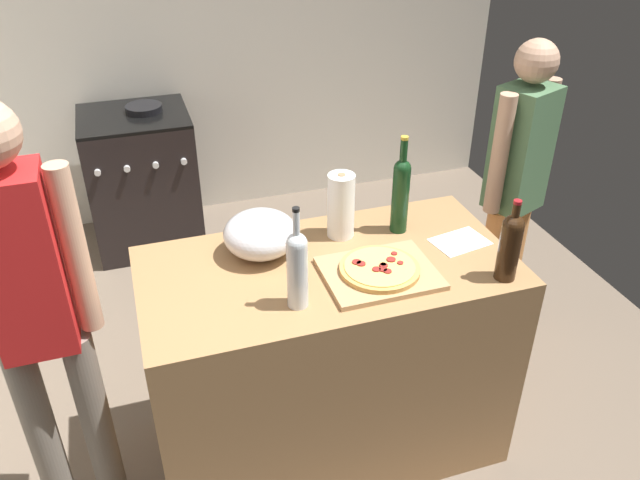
{
  "coord_description": "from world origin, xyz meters",
  "views": [
    {
      "loc": [
        -0.47,
        -1.27,
        2.25
      ],
      "look_at": [
        0.16,
        0.69,
        0.98
      ],
      "focal_mm": 36.1,
      "sensor_mm": 36.0,
      "label": 1
    }
  ],
  "objects_px": {
    "wine_bottle_clear": "(510,244)",
    "person_in_stripes": "(35,309)",
    "pizza": "(380,268)",
    "mixing_bowl": "(261,234)",
    "person_in_red": "(515,182)",
    "paper_towel_roll": "(341,206)",
    "wine_bottle_amber": "(297,266)",
    "wine_bottle_green": "(401,192)",
    "stove": "(143,180)"
  },
  "relations": [
    {
      "from": "person_in_stripes",
      "to": "wine_bottle_green",
      "type": "bearing_deg",
      "value": 7.05
    },
    {
      "from": "person_in_stripes",
      "to": "person_in_red",
      "type": "height_order",
      "value": "person_in_stripes"
    },
    {
      "from": "stove",
      "to": "wine_bottle_clear",
      "type": "bearing_deg",
      "value": -62.6
    },
    {
      "from": "mixing_bowl",
      "to": "wine_bottle_clear",
      "type": "distance_m",
      "value": 0.9
    },
    {
      "from": "mixing_bowl",
      "to": "wine_bottle_clear",
      "type": "relative_size",
      "value": 0.89
    },
    {
      "from": "wine_bottle_green",
      "to": "person_in_red",
      "type": "bearing_deg",
      "value": 20.78
    },
    {
      "from": "wine_bottle_green",
      "to": "pizza",
      "type": "bearing_deg",
      "value": -125.26
    },
    {
      "from": "wine_bottle_green",
      "to": "wine_bottle_clear",
      "type": "bearing_deg",
      "value": -61.62
    },
    {
      "from": "paper_towel_roll",
      "to": "person_in_red",
      "type": "bearing_deg",
      "value": 14.02
    },
    {
      "from": "paper_towel_roll",
      "to": "wine_bottle_amber",
      "type": "bearing_deg",
      "value": -126.82
    },
    {
      "from": "wine_bottle_clear",
      "to": "pizza",
      "type": "bearing_deg",
      "value": 160.68
    },
    {
      "from": "wine_bottle_amber",
      "to": "wine_bottle_green",
      "type": "relative_size",
      "value": 0.93
    },
    {
      "from": "mixing_bowl",
      "to": "stove",
      "type": "xyz_separation_m",
      "value": [
        -0.36,
        1.8,
        -0.57
      ]
    },
    {
      "from": "pizza",
      "to": "stove",
      "type": "distance_m",
      "value": 2.26
    },
    {
      "from": "wine_bottle_clear",
      "to": "person_in_stripes",
      "type": "height_order",
      "value": "person_in_stripes"
    },
    {
      "from": "wine_bottle_amber",
      "to": "wine_bottle_green",
      "type": "distance_m",
      "value": 0.62
    },
    {
      "from": "wine_bottle_amber",
      "to": "pizza",
      "type": "bearing_deg",
      "value": 12.71
    },
    {
      "from": "wine_bottle_green",
      "to": "person_in_stripes",
      "type": "relative_size",
      "value": 0.24
    },
    {
      "from": "mixing_bowl",
      "to": "person_in_stripes",
      "type": "relative_size",
      "value": 0.17
    },
    {
      "from": "wine_bottle_amber",
      "to": "person_in_red",
      "type": "bearing_deg",
      "value": 26.61
    },
    {
      "from": "mixing_bowl",
      "to": "wine_bottle_clear",
      "type": "bearing_deg",
      "value": -28.0
    },
    {
      "from": "wine_bottle_clear",
      "to": "paper_towel_roll",
      "type": "bearing_deg",
      "value": 135.22
    },
    {
      "from": "paper_towel_roll",
      "to": "wine_bottle_clear",
      "type": "xyz_separation_m",
      "value": [
        0.46,
        -0.46,
        0.01
      ]
    },
    {
      "from": "mixing_bowl",
      "to": "wine_bottle_amber",
      "type": "bearing_deg",
      "value": -82.87
    },
    {
      "from": "pizza",
      "to": "wine_bottle_clear",
      "type": "xyz_separation_m",
      "value": [
        0.42,
        -0.15,
        0.11
      ]
    },
    {
      "from": "wine_bottle_clear",
      "to": "wine_bottle_amber",
      "type": "height_order",
      "value": "wine_bottle_amber"
    },
    {
      "from": "wine_bottle_amber",
      "to": "person_in_stripes",
      "type": "xyz_separation_m",
      "value": [
        -0.83,
        0.18,
        -0.11
      ]
    },
    {
      "from": "pizza",
      "to": "wine_bottle_amber",
      "type": "distance_m",
      "value": 0.36
    },
    {
      "from": "pizza",
      "to": "person_in_stripes",
      "type": "distance_m",
      "value": 1.16
    },
    {
      "from": "wine_bottle_clear",
      "to": "person_in_stripes",
      "type": "xyz_separation_m",
      "value": [
        -1.58,
        0.25,
        -0.09
      ]
    },
    {
      "from": "wine_bottle_clear",
      "to": "stove",
      "type": "xyz_separation_m",
      "value": [
        -1.15,
        2.22,
        -0.63
      ]
    },
    {
      "from": "wine_bottle_amber",
      "to": "person_in_red",
      "type": "xyz_separation_m",
      "value": [
        1.24,
        0.62,
        -0.18
      ]
    },
    {
      "from": "mixing_bowl",
      "to": "wine_bottle_amber",
      "type": "relative_size",
      "value": 0.75
    },
    {
      "from": "mixing_bowl",
      "to": "wine_bottle_green",
      "type": "bearing_deg",
      "value": 0.16
    },
    {
      "from": "mixing_bowl",
      "to": "person_in_red",
      "type": "bearing_deg",
      "value": 12.09
    },
    {
      "from": "wine_bottle_clear",
      "to": "person_in_stripes",
      "type": "distance_m",
      "value": 1.6
    },
    {
      "from": "pizza",
      "to": "wine_bottle_green",
      "type": "xyz_separation_m",
      "value": [
        0.19,
        0.27,
        0.14
      ]
    },
    {
      "from": "pizza",
      "to": "wine_bottle_clear",
      "type": "bearing_deg",
      "value": -19.32
    },
    {
      "from": "wine_bottle_clear",
      "to": "person_in_red",
      "type": "relative_size",
      "value": 0.2
    },
    {
      "from": "wine_bottle_green",
      "to": "person_in_red",
      "type": "distance_m",
      "value": 0.8
    },
    {
      "from": "stove",
      "to": "person_in_red",
      "type": "bearing_deg",
      "value": -42.92
    },
    {
      "from": "paper_towel_roll",
      "to": "wine_bottle_green",
      "type": "height_order",
      "value": "wine_bottle_green"
    },
    {
      "from": "wine_bottle_green",
      "to": "person_in_red",
      "type": "height_order",
      "value": "person_in_red"
    },
    {
      "from": "pizza",
      "to": "wine_bottle_amber",
      "type": "xyz_separation_m",
      "value": [
        -0.33,
        -0.07,
        0.12
      ]
    },
    {
      "from": "wine_bottle_clear",
      "to": "mixing_bowl",
      "type": "bearing_deg",
      "value": 152.0
    },
    {
      "from": "person_in_red",
      "to": "mixing_bowl",
      "type": "bearing_deg",
      "value": -167.91
    },
    {
      "from": "pizza",
      "to": "wine_bottle_clear",
      "type": "distance_m",
      "value": 0.46
    },
    {
      "from": "wine_bottle_amber",
      "to": "stove",
      "type": "distance_m",
      "value": 2.28
    },
    {
      "from": "paper_towel_roll",
      "to": "person_in_red",
      "type": "relative_size",
      "value": 0.17
    },
    {
      "from": "person_in_stripes",
      "to": "person_in_red",
      "type": "bearing_deg",
      "value": 12.0
    }
  ]
}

